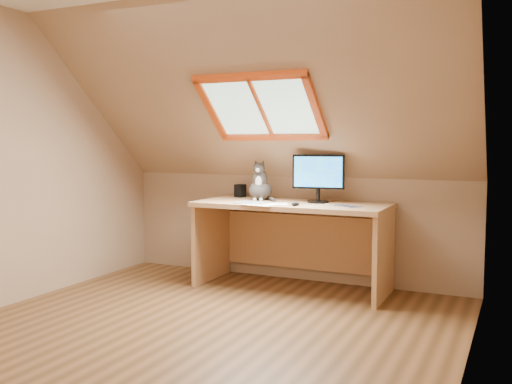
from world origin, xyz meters
The scene contains 10 objects.
ground centered at (0.00, 0.00, 0.00)m, with size 3.50×3.50×0.00m, color brown.
room_shell centered at (0.00, -0.09, 1.43)m, with size 3.52×3.52×2.41m.
desk centered at (0.15, 1.45, 0.55)m, with size 1.73×0.76×0.79m.
monitor centered at (0.37, 1.45, 1.04)m, with size 0.47×0.20×0.43m.
cat centered at (-0.20, 1.45, 0.92)m, with size 0.25×0.29×0.38m.
desk_speaker centered at (-0.50, 1.63, 0.85)m, with size 0.09×0.09×0.13m, color black.
graphics_tablet centered at (-0.14, 1.15, 0.79)m, with size 0.28×0.20×0.01m, color #B2B2B7.
mouse centered at (0.28, 1.13, 0.80)m, with size 0.05×0.09×0.03m, color black.
papers centered at (0.03, 1.12, 0.79)m, with size 0.35×0.30×0.01m.
cables centered at (0.59, 1.26, 0.79)m, with size 0.51×0.26×0.01m.
Camera 1 is at (2.02, -3.36, 1.32)m, focal length 40.00 mm.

